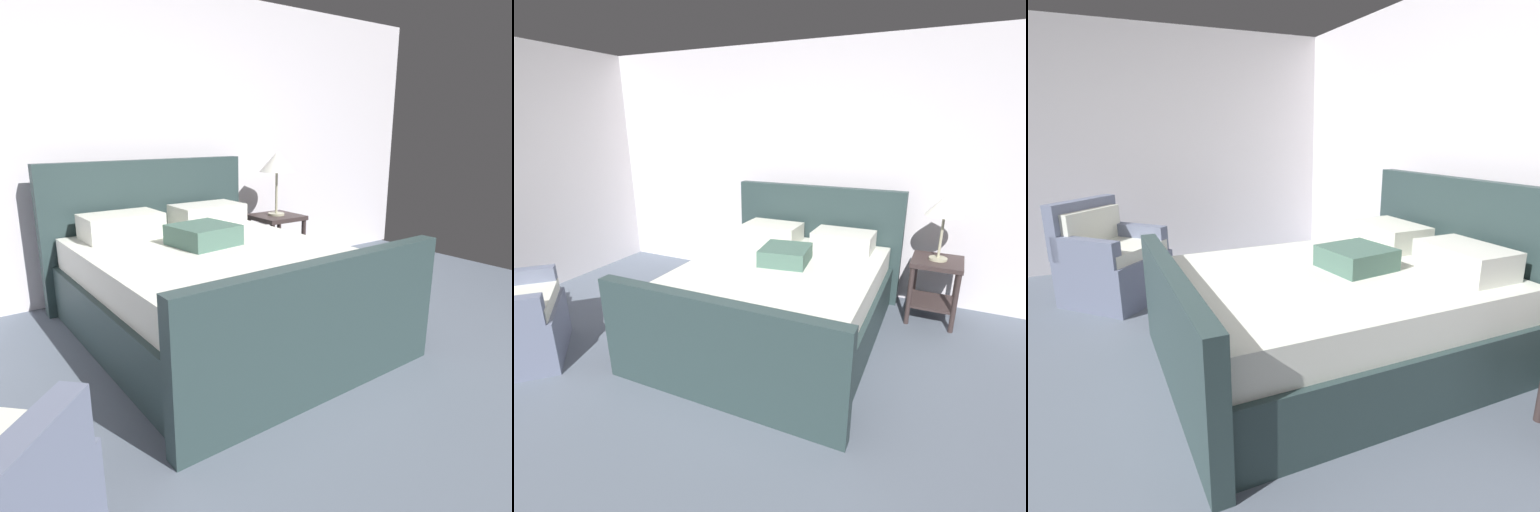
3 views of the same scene
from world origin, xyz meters
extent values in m
cube|color=slate|center=(0.00, 0.00, -0.01)|extent=(6.02, 5.87, 0.02)
cube|color=silver|center=(0.00, 3.00, 1.28)|extent=(6.14, 0.12, 2.56)
cube|color=#2C3F3F|center=(-0.26, 1.70, 0.20)|extent=(1.68, 2.00, 0.40)
cube|color=#2C3F3F|center=(-0.27, 2.74, 0.58)|extent=(1.77, 0.13, 1.16)
cube|color=#2C3F3F|center=(-0.24, 0.67, 0.39)|extent=(1.77, 0.13, 0.77)
cube|color=silver|center=(-0.26, 1.70, 0.51)|extent=(1.60, 1.94, 0.22)
cube|color=silver|center=(-0.64, 2.40, 0.71)|extent=(0.57, 0.37, 0.18)
cube|color=silver|center=(0.10, 2.41, 0.71)|extent=(0.57, 0.37, 0.18)
cube|color=#476A5C|center=(-0.26, 1.85, 0.69)|extent=(0.45, 0.45, 0.14)
cube|color=#392C2B|center=(0.95, 2.56, 0.58)|extent=(0.44, 0.44, 0.04)
cube|color=#392C2B|center=(0.95, 2.56, 0.18)|extent=(0.40, 0.40, 0.02)
cylinder|color=#392C2B|center=(0.76, 2.37, 0.28)|extent=(0.04, 0.04, 0.56)
cylinder|color=#392C2B|center=(1.14, 2.37, 0.28)|extent=(0.04, 0.04, 0.56)
cylinder|color=#392C2B|center=(0.76, 2.75, 0.28)|extent=(0.04, 0.04, 0.56)
cylinder|color=#392C2B|center=(1.14, 2.75, 0.28)|extent=(0.04, 0.04, 0.56)
cylinder|color=#B7B293|center=(0.95, 2.56, 0.61)|extent=(0.16, 0.16, 0.02)
cylinder|color=#B7B293|center=(0.95, 2.56, 0.82)|extent=(0.02, 0.02, 0.39)
cone|color=white|center=(0.95, 2.56, 1.11)|extent=(0.33, 0.33, 0.18)
cube|color=slate|center=(-1.75, 0.21, 0.53)|extent=(0.53, 0.53, 0.22)
camera|label=1|loc=(-1.82, -0.93, 1.40)|focal=32.75mm
camera|label=2|loc=(1.01, -1.12, 1.79)|focal=27.41mm
camera|label=3|loc=(2.03, 0.35, 1.47)|focal=30.39mm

